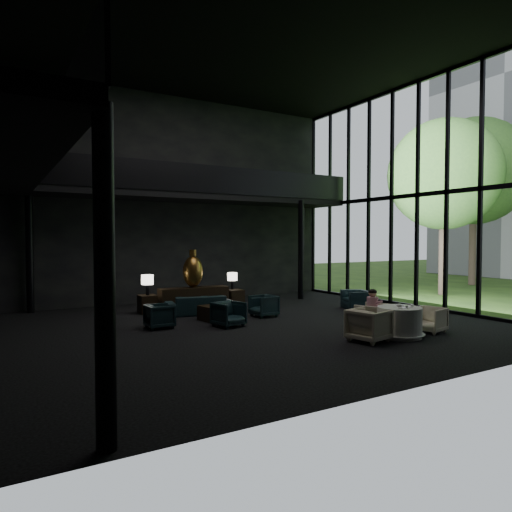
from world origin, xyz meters
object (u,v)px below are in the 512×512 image
dining_chair_north (373,315)px  dining_chair_west (369,321)px  window_armchair (357,298)px  coffee_table (220,313)px  dining_table (399,324)px  lounge_armchair_west (160,316)px  table_lamp_left (147,281)px  dining_chair_east (429,319)px  console (194,299)px  sofa (199,301)px  table_lamp_right (232,277)px  bronze_urn (193,271)px  side_table_left (148,304)px  lounge_armchair_south (229,313)px  lounge_armchair_east (264,305)px  side_table_right (235,298)px  child (373,301)px

dining_chair_north → dining_chair_west: bearing=18.2°
window_armchair → coffee_table: bearing=-74.1°
dining_table → dining_chair_north: bearing=91.8°
coffee_table → lounge_armchair_west: bearing=-173.2°
coffee_table → table_lamp_left: bearing=121.5°
dining_chair_east → console: bearing=-161.9°
lounge_armchair_west → window_armchair: window_armchair is taller
sofa → table_lamp_right: bearing=-136.4°
dining_chair_east → window_armchair: bearing=151.7°
sofa → window_armchair: (5.25, -1.69, -0.04)m
lounge_armchair_west → bronze_urn: bearing=-38.3°
side_table_left → dining_chair_east: bearing=-51.0°
lounge_armchair_south → dining_chair_north: 3.94m
lounge_armchair_east → dining_chair_west: dining_chair_west is taller
console → coffee_table: size_ratio=2.44×
sofa → dining_chair_west: 6.00m
side_table_left → lounge_armchair_east: bearing=-40.2°
table_lamp_right → lounge_armchair_south: bearing=-118.8°
table_lamp_right → coffee_table: size_ratio=0.61×
sofa → lounge_armchair_east: (1.58, -1.43, -0.06)m
bronze_urn → dining_chair_north: bearing=-64.9°
dining_table → dining_chair_west: 1.04m
table_lamp_left → lounge_armchair_south: 3.69m
lounge_armchair_east → dining_chair_east: 4.93m
lounge_armchair_east → side_table_right: bearing=170.1°
console → bronze_urn: bronze_urn is taller
dining_chair_east → dining_table: bearing=-102.3°
dining_table → side_table_right: bearing=99.9°
coffee_table → dining_table: size_ratio=0.81×
dining_table → bronze_urn: bearing=112.4°
dining_chair_east → side_table_right: bearing=-173.3°
dining_chair_north → dining_chair_east: 1.43m
side_table_left → side_table_right: size_ratio=0.99×
bronze_urn → dining_chair_east: bearing=-60.1°
side_table_left → lounge_armchair_east: lounge_armchair_east is taller
console → table_lamp_right: 1.74m
lounge_armchair_south → dining_chair_west: size_ratio=0.79×
bronze_urn → lounge_armchair_east: size_ratio=1.82×
bronze_urn → table_lamp_left: (-1.60, 0.02, -0.25)m
console → dining_chair_east: 7.70m
side_table_left → coffee_table: (1.48, -2.42, -0.08)m
table_lamp_left → dining_chair_east: table_lamp_left is taller
dining_chair_west → lounge_armchair_south: bearing=18.9°
coffee_table → dining_table: (2.89, -4.33, 0.11)m
table_lamp_right → child: (1.23, -5.85, -0.27)m
lounge_armchair_west → coffee_table: 1.96m
lounge_armchair_west → dining_chair_east: (5.92, -4.11, 0.00)m
coffee_table → dining_chair_east: size_ratio=1.44×
sofa → lounge_armchair_south: 2.34m
side_table_left → lounge_armchair_south: bearing=-69.5°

